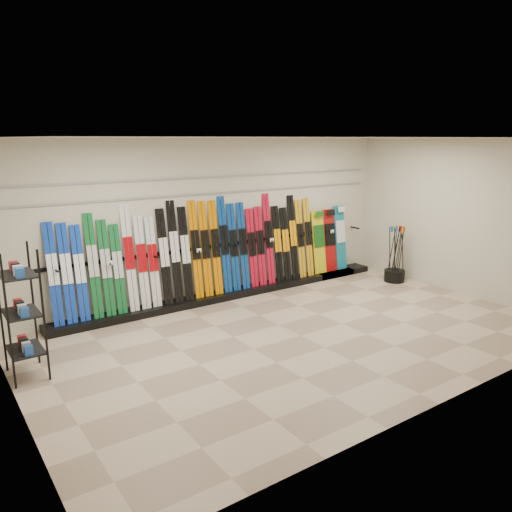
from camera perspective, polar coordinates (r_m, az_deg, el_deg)
floor at (r=7.88m, az=5.12°, el=-9.04°), size 8.00×8.00×0.00m
back_wall at (r=9.46m, az=-4.47°, el=4.19°), size 8.00×0.00×8.00m
left_wall at (r=5.80m, az=-26.52°, el=-3.01°), size 0.00×5.00×5.00m
right_wall at (r=10.45m, az=22.42°, el=4.09°), size 0.00×5.00×5.00m
ceiling at (r=7.30m, az=5.61°, el=13.32°), size 8.00×8.00×0.00m
ski_rack_base at (r=9.72m, az=-2.51°, el=-4.26°), size 8.00×0.40×0.12m
skis at (r=9.23m, az=-6.33°, el=0.44°), size 5.37×0.29×1.82m
snowboards at (r=11.11m, az=8.39°, el=1.81°), size 0.95×0.22×1.41m
accessory_rack at (r=6.97m, az=-25.23°, el=-5.90°), size 0.40×0.60×1.70m
pole_bin at (r=11.09m, az=15.53°, el=-2.17°), size 0.43×0.43×0.25m
ski_poles at (r=10.95m, az=15.72°, el=0.24°), size 0.35×0.32×1.18m
slatwall_rail_0 at (r=9.38m, az=-4.46°, el=7.19°), size 7.60×0.02×0.03m
slatwall_rail_1 at (r=9.35m, az=-4.50°, el=9.02°), size 7.60×0.02×0.03m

